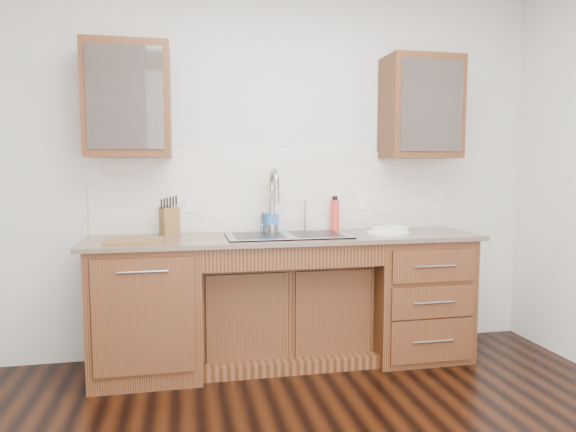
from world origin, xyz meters
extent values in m
cube|color=silver|center=(0.00, 1.80, 1.35)|extent=(4.00, 0.10, 2.70)
cube|color=#593014|center=(-0.95, 1.44, 0.44)|extent=(0.70, 0.62, 0.88)
cube|color=#593014|center=(0.00, 1.53, 0.35)|extent=(1.20, 0.44, 0.70)
cube|color=#593014|center=(0.95, 1.44, 0.44)|extent=(0.70, 0.62, 0.88)
cube|color=#84705B|center=(0.00, 1.43, 0.90)|extent=(2.70, 0.65, 0.03)
cube|color=beige|center=(0.00, 1.74, 1.21)|extent=(2.70, 0.02, 0.59)
cube|color=#9E9EA5|center=(0.00, 1.41, 0.83)|extent=(0.84, 0.46, 0.19)
cylinder|color=#999993|center=(-0.07, 1.64, 1.11)|extent=(0.04, 0.04, 0.40)
cylinder|color=#999993|center=(0.18, 1.65, 1.03)|extent=(0.02, 0.02, 0.24)
cube|color=#593014|center=(-1.05, 1.58, 1.83)|extent=(0.55, 0.34, 0.75)
cube|color=#593014|center=(1.05, 1.58, 1.83)|extent=(0.55, 0.34, 0.75)
cube|color=white|center=(-0.65, 1.73, 1.12)|extent=(0.08, 0.01, 0.12)
cube|color=white|center=(0.65, 1.73, 1.12)|extent=(0.08, 0.01, 0.12)
imported|color=blue|center=(-0.07, 1.66, 1.01)|extent=(0.11, 0.11, 0.19)
cylinder|color=red|center=(0.41, 1.65, 1.02)|extent=(0.08, 0.08, 0.23)
cylinder|color=white|center=(0.72, 1.37, 0.92)|extent=(0.33, 0.33, 0.02)
cube|color=white|center=(0.76, 1.42, 0.94)|extent=(0.25, 0.23, 0.03)
cube|color=brown|center=(-0.80, 1.65, 1.01)|extent=(0.15, 0.20, 0.20)
cube|color=brown|center=(-1.01, 1.32, 0.92)|extent=(0.36, 0.26, 0.02)
imported|color=white|center=(-1.13, 1.58, 1.77)|extent=(0.12, 0.12, 0.09)
imported|color=white|center=(-1.00, 1.58, 1.77)|extent=(0.12, 0.12, 0.09)
imported|color=white|center=(0.90, 1.58, 1.78)|extent=(0.17, 0.17, 0.11)
imported|color=white|center=(1.16, 1.58, 1.78)|extent=(0.13, 0.13, 0.10)
camera|label=1|loc=(-0.71, -2.03, 1.38)|focal=32.00mm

